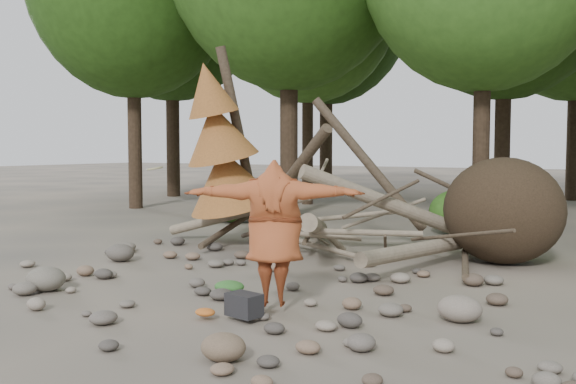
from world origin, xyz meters
The scene contains 13 objects.
ground centered at (0.00, 0.00, 0.00)m, with size 120.00×120.00×0.00m, color #514C44.
deadfall_pile centered at (2.02, 4.24, 0.95)m, with size 8.55×5.24×3.30m.
dead_conifer centered at (-3.12, 3.37, 2.11)m, with size 2.06×2.16×4.35m.
bush_left centered at (-5.50, 7.20, 0.72)m, with size 1.80×1.80×1.44m, color #285215.
bush_mid centered at (0.80, 7.80, 0.56)m, with size 1.40×1.40×1.12m, color #35681E.
frisbee_thrower centered at (0.72, -0.77, 1.04)m, with size 3.65×1.54×1.92m.
backpack centered at (0.66, -1.38, 0.14)m, with size 0.43×0.28×0.28m, color black.
cloth_green centered at (-0.29, -0.37, 0.09)m, with size 0.46×0.38×0.17m, color #2F6528.
cloth_orange centered at (0.21, -1.59, 0.05)m, with size 0.27×0.22×0.10m, color #B95C1F.
boulder_front_left centered at (-2.86, -1.49, 0.18)m, with size 0.61×0.55×0.37m, color #6E685C.
boulder_front_right centered at (1.32, -2.73, 0.14)m, with size 0.48×0.43×0.29m, color brown.
boulder_mid_right centered at (2.99, -0.07, 0.17)m, with size 0.55×0.50×0.33m, color gray.
boulder_mid_left centered at (-3.72, 0.90, 0.17)m, with size 0.55×0.50×0.33m, color #575149.
Camera 1 is at (5.08, -7.90, 2.16)m, focal length 40.00 mm.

